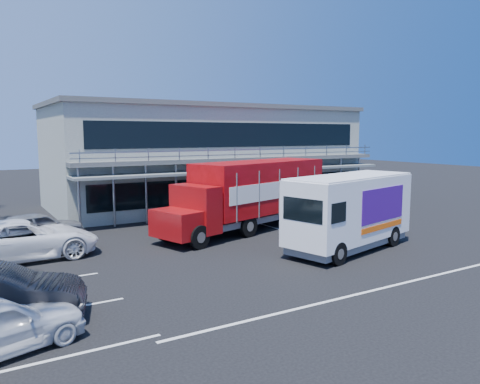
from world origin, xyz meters
TOP-DOWN VIEW (x-y plane):
  - ground at (0.00, 0.00)m, footprint 120.00×120.00m
  - building at (3.00, 14.94)m, footprint 22.40×12.00m
  - red_truck at (0.69, 4.78)m, footprint 11.40×5.66m
  - white_van at (1.99, -1.45)m, footprint 7.35×3.99m
  - parked_car_c at (-10.91, 4.40)m, footprint 6.27×3.19m
  - parked_car_e at (-9.98, 7.37)m, footprint 4.84×3.28m

SIDE VIEW (x-z plane):
  - ground at x=0.00m, z-range 0.00..0.00m
  - parked_car_e at x=-9.98m, z-range 0.00..1.53m
  - parked_car_c at x=-10.91m, z-range 0.00..1.70m
  - white_van at x=1.99m, z-range 0.10..3.51m
  - red_truck at x=0.69m, z-range 0.19..3.94m
  - building at x=3.00m, z-range 0.01..7.31m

